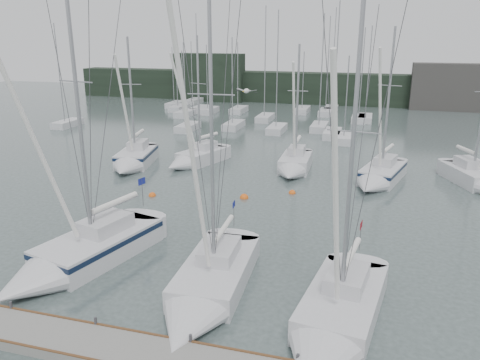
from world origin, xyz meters
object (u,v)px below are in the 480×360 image
Objects in this scene: sailboat_mid_c at (294,166)px; sailboat_mid_b at (193,159)px; buoy_b at (292,193)px; buoy_c at (152,196)px; sailboat_near_left at (72,259)px; sailboat_mid_a at (133,161)px; sailboat_near_center at (204,294)px; sailboat_mid_e at (480,181)px; sailboat_near_right at (333,327)px; sailboat_mid_d at (378,177)px; buoy_a at (244,198)px.

sailboat_mid_b is at bearing 179.09° from sailboat_mid_c.
buoy_c is at bearing -160.73° from buoy_b.
sailboat_mid_c is (9.06, 0.10, 0.02)m from sailboat_mid_b.
buoy_c is at bearing 110.32° from sailboat_near_left.
sailboat_mid_a reaches higher than sailboat_mid_c.
sailboat_mid_e is at bearing 52.16° from sailboat_near_center.
buoy_c is (4.99, -6.36, -0.64)m from sailboat_mid_a.
sailboat_mid_d is (1.57, 20.61, 0.07)m from sailboat_near_right.
sailboat_mid_d is 10.97m from buoy_a.
sailboat_near_center reaches higher than sailboat_mid_d.
buoy_b is at bearing 19.27° from buoy_c.
sailboat_mid_a is at bearing -135.52° from sailboat_mid_b.
sailboat_mid_c is 17.96× the size of buoy_a.
sailboat_mid_a reaches higher than buoy_a.
sailboat_near_left is 16.98m from buoy_b.
sailboat_near_left reaches higher than sailboat_mid_d.
sailboat_mid_a is at bearing 156.75° from buoy_a.
buoy_a is at bearing 81.32° from sailboat_near_left.
sailboat_near_left is 1.38× the size of sailboat_mid_c.
sailboat_mid_e is (22.00, 19.86, -0.06)m from sailboat_near_left.
sailboat_near_left is at bearing 179.67° from sailboat_near_right.
sailboat_mid_a is 28.33m from sailboat_mid_e.
sailboat_mid_c is 14.36m from sailboat_mid_e.
sailboat_mid_e reaches higher than buoy_b.
buoy_a reaches higher than buoy_c.
sailboat_near_left reaches higher than sailboat_mid_a.
buoy_c is at bearing -139.74° from sailboat_mid_d.
sailboat_mid_e is (7.49, 1.19, -0.02)m from sailboat_mid_d.
sailboat_mid_e is (14.36, -0.12, -0.00)m from sailboat_mid_c.
sailboat_mid_d is 7.26m from buoy_b.
sailboat_near_center is 23.14m from sailboat_mid_a.
sailboat_mid_d is (7.17, 19.72, 0.09)m from sailboat_near_center.
sailboat_near_center is at bearing -55.20° from buoy_c.
sailboat_mid_a is 8.11m from buoy_c.
sailboat_near_right is at bearing -36.69° from sailboat_mid_b.
sailboat_mid_b is 11.16m from buoy_b.
sailboat_near_right is at bearing -62.53° from buoy_a.
sailboat_mid_b is at bearing 13.19° from sailboat_mid_a.
sailboat_mid_e is (23.42, -0.02, 0.02)m from sailboat_mid_b.
sailboat_near_right is at bearing -43.07° from buoy_c.
sailboat_near_left reaches higher than buoy_c.
sailboat_mid_d reaches higher than sailboat_mid_c.
sailboat_near_center is 29.52× the size of buoy_b.
buoy_b is at bearing 178.13° from sailboat_mid_e.
sailboat_mid_d is at bearing 166.37° from sailboat_mid_e.
sailboat_mid_d reaches higher than buoy_a.
sailboat_mid_b is 15.98m from sailboat_mid_d.
sailboat_mid_e is at bearing 19.91° from sailboat_mid_b.
sailboat_mid_c is at bearing 83.09° from sailboat_near_left.
sailboat_mid_d reaches higher than sailboat_mid_b.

